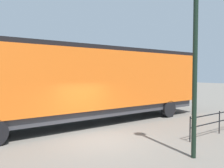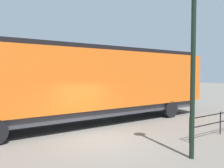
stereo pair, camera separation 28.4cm
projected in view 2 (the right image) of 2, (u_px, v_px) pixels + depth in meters
name	position (u px, v px, depth m)	size (l,w,h in m)	color
ground_plane	(100.00, 140.00, 10.07)	(120.00, 120.00, 0.00)	#666059
locomotive	(98.00, 81.00, 13.66)	(3.13, 16.35, 4.38)	orange
lamp_post	(194.00, 22.00, 7.71)	(0.55, 0.55, 6.33)	black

